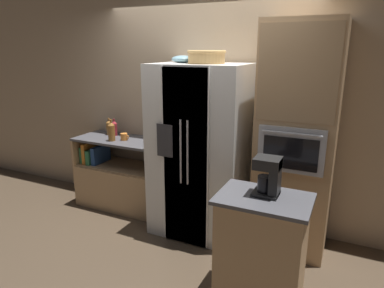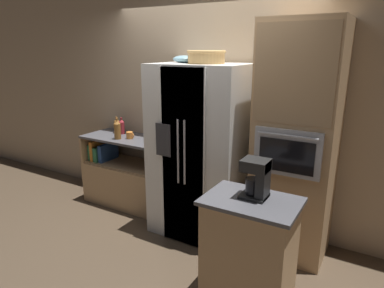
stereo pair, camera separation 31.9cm
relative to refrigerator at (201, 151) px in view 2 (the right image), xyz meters
name	(u,v)px [view 2 (the right image)]	position (x,y,z in m)	size (l,w,h in m)	color
ground_plane	(189,227)	(-0.13, -0.06, -0.94)	(20.00, 20.00, 0.00)	#4C3D2D
wall_back	(209,103)	(-0.13, 0.42, 0.46)	(12.00, 0.06, 2.80)	tan
counter_left	(128,179)	(-1.18, 0.11, -0.60)	(1.18, 0.55, 0.91)	tan
refrigerator	(201,151)	(0.00, 0.00, 0.00)	(0.99, 0.81, 1.87)	white
wall_oven	(296,143)	(0.99, 0.09, 0.21)	(0.73, 0.66, 2.28)	tan
island_counter	(249,253)	(0.92, -0.87, -0.47)	(0.71, 0.51, 0.92)	tan
wicker_basket	(206,56)	(0.07, -0.04, 1.01)	(0.39, 0.39, 0.13)	tan
fruit_bowl	(184,59)	(-0.23, 0.02, 0.97)	(0.23, 0.23, 0.08)	#668C99
bottle_tall	(122,126)	(-1.34, 0.22, 0.08)	(0.07, 0.07, 0.22)	maroon
bottle_short	(117,126)	(-1.43, 0.23, 0.08)	(0.07, 0.07, 0.22)	brown
bottle_wide	(117,129)	(-1.20, -0.01, 0.10)	(0.09, 0.09, 0.27)	brown
mug	(130,135)	(-1.08, 0.08, 0.02)	(0.12, 0.08, 0.09)	orange
coffee_maker	(258,178)	(0.94, -0.82, 0.15)	(0.20, 0.18, 0.30)	black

